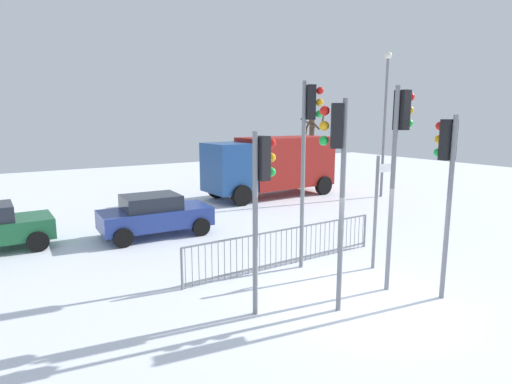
{
  "coord_description": "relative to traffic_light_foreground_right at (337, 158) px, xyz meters",
  "views": [
    {
      "loc": [
        -6.87,
        -6.26,
        4.14
      ],
      "look_at": [
        -0.4,
        3.85,
        2.0
      ],
      "focal_mm": 29.54,
      "sensor_mm": 36.0,
      "label": 1
    }
  ],
  "objects": [
    {
      "name": "traffic_light_rear_left",
      "position": [
        2.61,
        -0.77,
        -0.23
      ],
      "size": [
        0.35,
        0.56,
        4.2
      ],
      "rotation": [
        0.0,
        0.0,
        6.13
      ],
      "color": "slate",
      "rests_on": "ground"
    },
    {
      "name": "direction_sign_post",
      "position": [
        2.81,
        1.32,
        -1.56
      ],
      "size": [
        0.79,
        0.09,
        3.13
      ],
      "rotation": [
        0.0,
        0.0,
        0.03
      ],
      "color": "slate",
      "rests_on": "ground"
    },
    {
      "name": "pedestrian_guard_railing",
      "position": [
        0.85,
        2.8,
        -2.76
      ],
      "size": [
        6.4,
        0.12,
        1.07
      ],
      "rotation": [
        0.0,
        0.0,
        0.01
      ],
      "color": "slate",
      "rests_on": "ground"
    },
    {
      "name": "traffic_light_rear_right",
      "position": [
        -1.36,
        0.75,
        -0.47
      ],
      "size": [
        0.57,
        0.34,
        3.87
      ],
      "rotation": [
        0.0,
        0.0,
        4.81
      ],
      "color": "slate",
      "rests_on": "ground"
    },
    {
      "name": "delivery_truck",
      "position": [
        6.53,
        11.76,
        -1.57
      ],
      "size": [
        7.11,
        2.87,
        3.1
      ],
      "rotation": [
        0.0,
        0.0,
        3.17
      ],
      "color": "maroon",
      "rests_on": "ground"
    },
    {
      "name": "street_lamp",
      "position": [
        11.37,
        8.55,
        1.15
      ],
      "size": [
        0.36,
        0.36,
        7.37
      ],
      "color": "slate",
      "rests_on": "ground"
    },
    {
      "name": "ground_plane",
      "position": [
        0.85,
        -0.08,
        -3.31
      ],
      "size": [
        60.0,
        60.0,
        0.0
      ],
      "primitive_type": "plane",
      "color": "white"
    },
    {
      "name": "traffic_light_mid_right",
      "position": [
        2.03,
        0.1,
        0.24
      ],
      "size": [
        0.57,
        0.33,
        4.85
      ],
      "rotation": [
        0.0,
        0.0,
        4.66
      ],
      "color": "slate",
      "rests_on": "ground"
    },
    {
      "name": "traffic_light_foreground_right",
      "position": [
        0.0,
        0.0,
        0.0
      ],
      "size": [
        0.48,
        0.45,
        4.52
      ],
      "rotation": [
        0.0,
        0.0,
        0.91
      ],
      "color": "slate",
      "rests_on": "ground"
    },
    {
      "name": "traffic_light_foreground_left",
      "position": [
        1.23,
        2.39,
        0.39
      ],
      "size": [
        0.53,
        0.4,
        5.08
      ],
      "rotation": [
        0.0,
        0.0,
        4.27
      ],
      "color": "slate",
      "rests_on": "ground"
    },
    {
      "name": "bare_tree_centre",
      "position": [
        12.64,
        15.83,
        -1.02
      ],
      "size": [
        1.88,
        1.71,
        4.51
      ],
      "color": "#473828",
      "rests_on": "ground"
    },
    {
      "name": "car_blue_mid",
      "position": [
        -1.25,
        7.76,
        -2.54
      ],
      "size": [
        3.86,
        2.05,
        1.47
      ],
      "rotation": [
        0.0,
        0.0,
        -0.04
      ],
      "color": "navy",
      "rests_on": "ground"
    }
  ]
}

